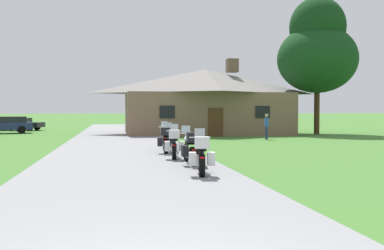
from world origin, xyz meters
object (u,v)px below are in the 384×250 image
Objects in this scene: motorcycle_red_nearest_to_camera at (201,156)px; motorcycle_green_farthest_in_row at (165,137)px; motorcycle_silver_third_in_row at (174,144)px; motorcycle_white_second_in_row at (190,148)px; parked_black_sedan_far_left at (20,124)px; bystander_blue_shirt_near_lodge at (267,125)px; parked_navy_suv_far_left at (3,124)px; tree_right_of_lodge at (317,50)px; motorcycle_blue_fourth_in_row at (167,140)px.

motorcycle_green_farthest_in_row is (-0.05, 9.40, 0.01)m from motorcycle_red_nearest_to_camera.
motorcycle_silver_third_in_row is at bearing -86.52° from motorcycle_green_farthest_in_row.
parked_black_sedan_far_left is (-11.41, 30.51, 0.03)m from motorcycle_white_second_in_row.
motorcycle_white_second_in_row is at bearing 161.06° from bystander_blue_shirt_near_lodge.
motorcycle_silver_third_in_row is at bearing -168.44° from parked_navy_suv_far_left.
bystander_blue_shirt_near_lodge reaches higher than motorcycle_white_second_in_row.
motorcycle_silver_third_in_row is 0.19× the size of tree_right_of_lodge.
bystander_blue_shirt_near_lodge reaches higher than motorcycle_red_nearest_to_camera.
motorcycle_green_farthest_in_row is 0.42× the size of parked_navy_suv_far_left.
motorcycle_silver_third_in_row is 2.41m from motorcycle_blue_fourth_in_row.
bystander_blue_shirt_near_lodge is at bearing 61.69° from motorcycle_white_second_in_row.
motorcycle_red_nearest_to_camera is at bearing -146.35° from parked_black_sedan_far_left.
bystander_blue_shirt_near_lodge is 25.29m from parked_black_sedan_far_left.
tree_right_of_lodge is (13.66, 22.21, 6.18)m from motorcycle_red_nearest_to_camera.
motorcycle_green_farthest_in_row reaches higher than parked_black_sedan_far_left.
parked_navy_suv_far_left is at bearing 168.44° from tree_right_of_lodge.
motorcycle_red_nearest_to_camera is 34.93m from parked_black_sedan_far_left.
motorcycle_silver_third_in_row is 1.00× the size of motorcycle_green_farthest_in_row.
motorcycle_white_second_in_row is 0.42× the size of parked_navy_suv_far_left.
motorcycle_silver_third_in_row is 1.23× the size of bystander_blue_shirt_near_lodge.
motorcycle_green_farthest_in_row is 0.19× the size of tree_right_of_lodge.
parked_navy_suv_far_left is at bearing 68.24° from bystander_blue_shirt_near_lodge.
motorcycle_red_nearest_to_camera is 1.00× the size of motorcycle_silver_third_in_row.
motorcycle_white_second_in_row and motorcycle_silver_third_in_row have the same top height.
tree_right_of_lodge is 26.39m from parked_navy_suv_far_left.
motorcycle_white_second_in_row is 6.86m from motorcycle_green_farthest_in_row.
motorcycle_red_nearest_to_camera is 1.23× the size of bystander_blue_shirt_near_lodge.
tree_right_of_lodge is (13.84, 17.54, 6.18)m from motorcycle_silver_third_in_row.
tree_right_of_lodge reaches higher than motorcycle_white_second_in_row.
motorcycle_blue_fourth_in_row and motorcycle_green_farthest_in_row have the same top height.
tree_right_of_lodge is at bearing 48.18° from motorcycle_green_farthest_in_row.
tree_right_of_lodge reaches higher than motorcycle_green_farthest_in_row.
bystander_blue_shirt_near_lodge is 22.03m from parked_navy_suv_far_left.
motorcycle_silver_third_in_row is 30.49m from parked_black_sedan_far_left.
motorcycle_red_nearest_to_camera is 1.00× the size of motorcycle_green_farthest_in_row.
motorcycle_white_second_in_row and motorcycle_green_farthest_in_row have the same top height.
bystander_blue_shirt_near_lodge is at bearing 60.03° from motorcycle_blue_fourth_in_row.
motorcycle_blue_fourth_in_row is at bearing 93.88° from motorcycle_white_second_in_row.
bystander_blue_shirt_near_lodge is (7.54, 8.88, 0.34)m from motorcycle_blue_fourth_in_row.
motorcycle_green_farthest_in_row is at bearing -136.95° from tree_right_of_lodge.
parked_black_sedan_far_left is at bearing 123.49° from motorcycle_blue_fourth_in_row.
motorcycle_silver_third_in_row is 13.57m from bystander_blue_shirt_near_lodge.
motorcycle_white_second_in_row is 32.57m from parked_black_sedan_far_left.
tree_right_of_lodge is (13.56, 19.66, 6.18)m from motorcycle_white_second_in_row.
motorcycle_silver_third_in_row and motorcycle_green_farthest_in_row have the same top height.
bystander_blue_shirt_near_lodge reaches higher than parked_black_sedan_far_left.
motorcycle_white_second_in_row is at bearing -144.73° from parked_black_sedan_far_left.
tree_right_of_lodge is at bearing -98.72° from parked_black_sedan_far_left.
parked_black_sedan_far_left is (-11.26, 23.65, 0.02)m from motorcycle_green_farthest_in_row.
parked_navy_suv_far_left is at bearing 120.97° from motorcycle_red_nearest_to_camera.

